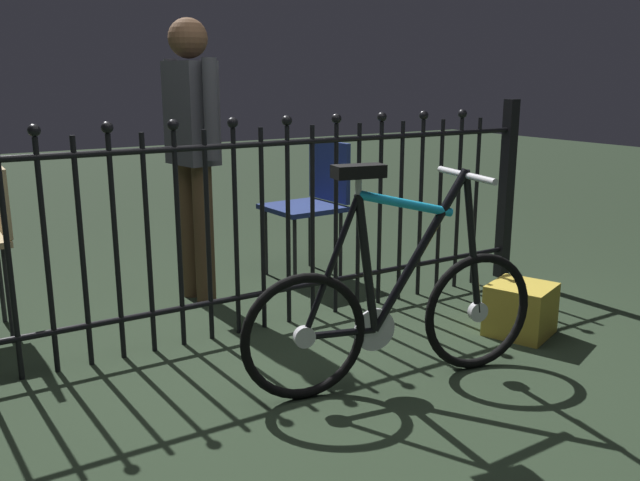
{
  "coord_description": "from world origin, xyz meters",
  "views": [
    {
      "loc": [
        -1.39,
        -2.24,
        1.25
      ],
      "look_at": [
        0.13,
        0.2,
        0.55
      ],
      "focal_mm": 37.92,
      "sensor_mm": 36.0,
      "label": 1
    }
  ],
  "objects": [
    {
      "name": "chair_navy",
      "position": [
        0.8,
        1.36,
        0.52
      ],
      "size": [
        0.45,
        0.45,
        0.85
      ],
      "color": "black",
      "rests_on": "ground"
    },
    {
      "name": "ground_plane",
      "position": [
        0.0,
        0.0,
        0.0
      ],
      "size": [
        20.0,
        20.0,
        0.0
      ],
      "primitive_type": "plane",
      "color": "#212F1F"
    },
    {
      "name": "iron_fence",
      "position": [
        -0.07,
        0.68,
        0.56
      ],
      "size": [
        3.65,
        0.07,
        1.12
      ],
      "color": "black",
      "rests_on": "ground"
    },
    {
      "name": "bicycle",
      "position": [
        0.25,
        -0.18,
        0.33
      ],
      "size": [
        1.3,
        0.4,
        0.92
      ],
      "color": "black",
      "rests_on": "ground"
    },
    {
      "name": "display_crate",
      "position": [
        1.13,
        -0.08,
        0.13
      ],
      "size": [
        0.37,
        0.37,
        0.25
      ],
      "primitive_type": "cube",
      "rotation": [
        0.0,
        0.0,
        0.37
      ],
      "color": "#B29933",
      "rests_on": "ground"
    },
    {
      "name": "person_visitor",
      "position": [
        -0.02,
        1.29,
        0.92
      ],
      "size": [
        0.23,
        0.47,
        1.55
      ],
      "color": "#4C3823",
      "rests_on": "ground"
    }
  ]
}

